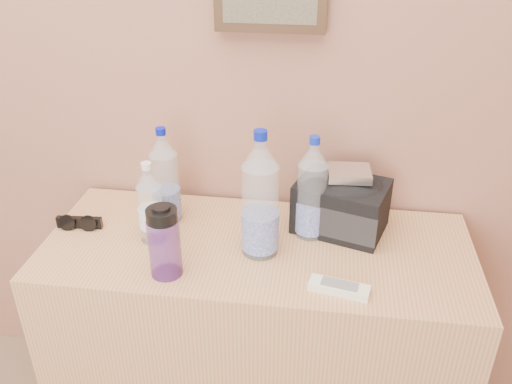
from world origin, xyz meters
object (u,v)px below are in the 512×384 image
pet_large_c (312,193)px  pet_large_d (260,201)px  foil_packet (349,173)px  dresser (257,344)px  nalgene_bottle (164,241)px  pet_small (151,207)px  toiletry_bag (341,203)px  sunglasses (80,222)px  pet_large_b (165,180)px  ac_remote (339,288)px

pet_large_c → pet_large_d: bearing=-140.5°
foil_packet → pet_large_d: bearing=-146.8°
dresser → nalgene_bottle: bearing=-143.2°
pet_small → nalgene_bottle: 0.17m
pet_large_d → pet_small: size_ratio=1.48×
nalgene_bottle → foil_packet: nalgene_bottle is taller
pet_small → nalgene_bottle: size_ratio=1.20×
pet_large_c → toiletry_bag: bearing=26.5°
pet_large_d → foil_packet: pet_large_d is taller
pet_small → foil_packet: size_ratio=2.05×
sunglasses → pet_large_b: bearing=14.5°
nalgene_bottle → foil_packet: bearing=31.7°
toiletry_bag → foil_packet: (0.01, 0.00, 0.10)m
dresser → pet_large_c: (0.14, 0.08, 0.51)m
pet_large_b → sunglasses: bearing=-160.7°
pet_small → foil_packet: pet_small is taller
sunglasses → foil_packet: (0.77, 0.11, 0.16)m
pet_large_b → sunglasses: size_ratio=2.21×
nalgene_bottle → toiletry_bag: size_ratio=0.81×
toiletry_bag → ac_remote: bearing=-72.8°
pet_large_b → pet_large_d: bearing=-23.5°
pet_large_d → pet_large_c: bearing=39.5°
pet_large_d → sunglasses: size_ratio=2.68×
nalgene_bottle → toiletry_bag: (0.44, 0.28, -0.01)m
foil_packet → pet_large_c: bearing=-156.6°
pet_large_c → toiletry_bag: (0.08, 0.04, -0.05)m
dresser → pet_large_d: (0.01, -0.03, 0.53)m
pet_large_c → toiletry_bag: size_ratio=1.22×
ac_remote → foil_packet: bearing=98.6°
pet_large_c → pet_small: bearing=-168.3°
pet_large_b → ac_remote: (0.51, -0.27, -0.12)m
foil_packet → ac_remote: bearing=-92.5°
pet_large_c → sunglasses: size_ratio=2.28×
pet_large_c → nalgene_bottle: pet_large_c is taller
toiletry_bag → foil_packet: size_ratio=2.12×
pet_large_d → nalgene_bottle: pet_large_d is taller
pet_large_d → sunglasses: pet_large_d is taller
dresser → pet_large_b: pet_large_b is taller
pet_large_b → toiletry_bag: pet_large_b is taller
pet_large_b → pet_small: bearing=-94.9°
pet_small → foil_packet: (0.53, 0.13, 0.07)m
dresser → toiletry_bag: size_ratio=4.83×
nalgene_bottle → dresser: bearing=36.8°
pet_large_b → pet_large_c: bearing=-3.0°
pet_large_b → foil_packet: (0.52, 0.02, 0.05)m
nalgene_bottle → sunglasses: 0.37m
pet_large_d → toiletry_bag: size_ratio=1.44×
pet_large_b → toiletry_bag: 0.51m
dresser → pet_large_c: 0.53m
foil_packet → toiletry_bag: bearing=-177.0°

